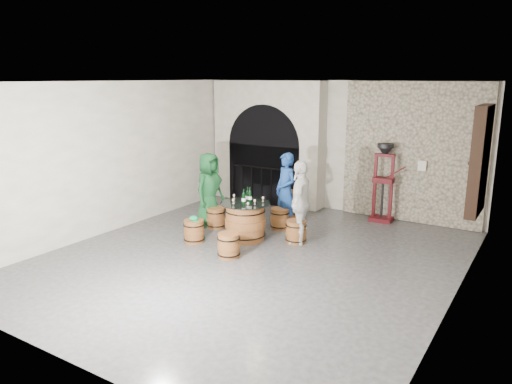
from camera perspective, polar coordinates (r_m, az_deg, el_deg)
The scene contains 31 objects.
ground at distance 9.09m, azimuth -0.43°, elevation -7.76°, with size 8.00×8.00×0.00m, color #303033.
wall_back at distance 12.16m, azimuth 9.80°, elevation 5.26°, with size 8.00×8.00×0.00m, color beige.
wall_front at distance 5.79m, azimuth -22.35°, elevation -4.53°, with size 8.00×8.00×0.00m, color beige.
wall_left at distance 10.90m, azimuth -16.18°, elevation 4.00°, with size 8.00×8.00×0.00m, color beige.
wall_right at distance 7.41m, azimuth 23.00°, elevation -0.80°, with size 8.00×8.00×0.00m, color beige.
ceiling at distance 8.48m, azimuth -0.47°, elevation 12.85°, with size 8.00×8.00×0.00m, color beige.
stone_facing_panel at distance 11.54m, azimuth 17.98°, elevation 4.37°, with size 3.20×0.12×3.18m, color #AFA48C.
arched_opening at distance 12.77m, azimuth 1.40°, elevation 5.75°, with size 3.10×0.60×3.19m.
shuttered_window at distance 9.73m, azimuth 24.78°, elevation 3.40°, with size 0.23×1.10×2.00m.
barrel_table at distance 9.97m, azimuth -1.27°, elevation -3.47°, with size 1.02×1.02×0.79m.
barrel_stool_left at distance 10.82m, azimuth -4.72°, elevation -3.03°, with size 0.44×0.44×0.46m.
barrel_stool_far at distance 10.73m, azimuth 2.84°, elevation -3.15°, with size 0.44×0.44×0.46m.
barrel_stool_right at distance 9.86m, azimuth 4.74°, elevation -4.67°, with size 0.44×0.44×0.46m.
barrel_stool_near_right at distance 9.07m, azimuth -3.22°, elevation -6.29°, with size 0.44×0.44×0.46m.
barrel_stool_near_left at distance 9.94m, azimuth -7.30°, elevation -4.59°, with size 0.44×0.44×0.46m.
green_cap at distance 9.86m, azimuth -7.33°, elevation -3.09°, with size 0.23×0.18×0.10m.
person_green at distance 10.87m, azimuth -5.53°, elevation 0.29°, with size 0.81×0.53×1.66m, color #134420.
person_blue at distance 10.70m, azimuth 3.52°, elevation 0.18°, with size 0.61×0.40×1.68m, color navy.
person_white at distance 9.68m, azimuth 5.27°, elevation -1.21°, with size 1.00×0.41×1.70m, color silver.
wine_bottle_left at distance 9.87m, azimuth -0.99°, elevation -0.47°, with size 0.08×0.08×0.32m.
wine_bottle_center at distance 9.69m, azimuth -1.45°, elevation -0.73°, with size 0.08×0.08×0.32m.
wine_bottle_right at distance 9.83m, azimuth -0.72°, elevation -0.53°, with size 0.08×0.08×0.32m.
tasting_glass_a at distance 9.78m, azimuth -2.70°, elevation -1.10°, with size 0.05×0.05×0.10m, color orange, non-canonical shape.
tasting_glass_b at distance 9.73m, azimuth -0.15°, elevation -1.17°, with size 0.05×0.05×0.10m, color orange, non-canonical shape.
tasting_glass_c at distance 10.04m, azimuth -1.17°, elevation -0.71°, with size 0.05×0.05×0.10m, color orange, non-canonical shape.
tasting_glass_d at distance 9.96m, azimuth 0.83°, elevation -0.83°, with size 0.05×0.05×0.10m, color orange, non-canonical shape.
tasting_glass_e at distance 9.52m, azimuth -0.96°, elevation -1.50°, with size 0.05×0.05×0.10m, color orange, non-canonical shape.
tasting_glass_f at distance 10.17m, azimuth -2.60°, elevation -0.54°, with size 0.05×0.05×0.10m, color orange, non-canonical shape.
side_barrel at distance 11.71m, azimuth 4.09°, elevation -1.37°, with size 0.46×0.46×0.61m.
corking_press at distance 11.45m, azimuth 14.79°, elevation 1.75°, with size 0.75×0.43×1.82m.
control_box at distance 11.45m, azimuth 18.99°, elevation 2.96°, with size 0.18×0.10×0.22m, color silver.
Camera 1 is at (4.57, -7.14, 3.28)m, focal length 34.00 mm.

